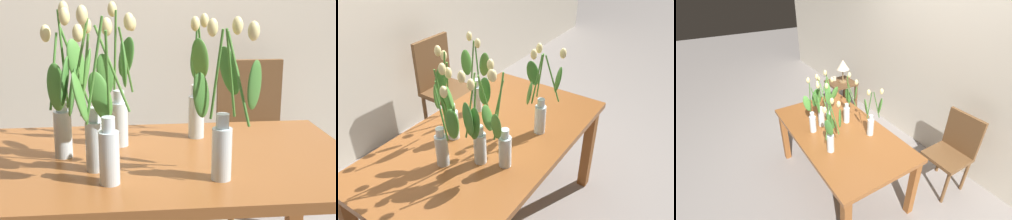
# 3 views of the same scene
# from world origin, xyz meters

# --- Properties ---
(dining_table) EXTENTS (1.60, 0.90, 0.74)m
(dining_table) POSITION_xyz_m (0.00, 0.00, 0.65)
(dining_table) COLOR brown
(dining_table) RESTS_ON ground
(tulip_vase_0) EXTENTS (0.26, 0.15, 0.57)m
(tulip_vase_0) POSITION_xyz_m (-0.20, -0.11, 0.95)
(tulip_vase_0) COLOR silver
(tulip_vase_0) RESTS_ON dining_table
(tulip_vase_1) EXTENTS (0.17, 0.21, 0.59)m
(tulip_vase_1) POSITION_xyz_m (-0.30, 0.03, 0.95)
(tulip_vase_1) COLOR silver
(tulip_vase_1) RESTS_ON dining_table
(tulip_vase_2) EXTENTS (0.18, 0.16, 0.58)m
(tulip_vase_2) POSITION_xyz_m (-0.11, 0.18, 0.92)
(tulip_vase_2) COLOR silver
(tulip_vase_2) RESTS_ON dining_table
(tulip_vase_3) EXTENTS (0.23, 0.23, 0.54)m
(tulip_vase_3) POSITION_xyz_m (0.24, -0.23, 0.95)
(tulip_vase_3) COLOR silver
(tulip_vase_3) RESTS_ON dining_table
(tulip_vase_4) EXTENTS (0.15, 0.16, 0.58)m
(tulip_vase_4) POSITION_xyz_m (-0.16, -0.22, 0.92)
(tulip_vase_4) COLOR silver
(tulip_vase_4) RESTS_ON dining_table
(tulip_vase_5) EXTENTS (0.11, 0.23, 0.52)m
(tulip_vase_5) POSITION_xyz_m (0.22, 0.24, 0.93)
(tulip_vase_5) COLOR silver
(tulip_vase_5) RESTS_ON dining_table
(dining_chair) EXTENTS (0.40, 0.40, 0.93)m
(dining_chair) POSITION_xyz_m (0.69, 1.04, 0.52)
(dining_chair) COLOR brown
(dining_chair) RESTS_ON ground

